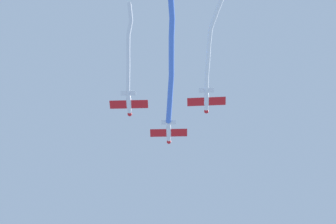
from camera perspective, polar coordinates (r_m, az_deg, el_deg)
airplane_lead at (r=80.47m, az=0.09°, el=-2.60°), size 6.79×5.23×1.69m
smoke_trail_lead at (r=74.08m, az=0.36°, el=7.05°), size 10.46×23.10×2.46m
airplane_left_wing at (r=77.76m, az=-5.02°, el=1.06°), size 6.79×5.23×1.69m
smoke_trail_left_wing at (r=73.81m, az=-5.05°, el=7.93°), size 7.16×14.15×1.78m
airplane_right_wing at (r=77.82m, az=4.94°, el=1.42°), size 6.81×5.24×1.69m
smoke_trail_right_wing at (r=73.53m, az=6.02°, el=10.59°), size 11.72×18.56×2.70m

